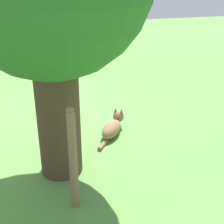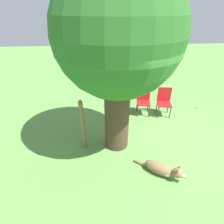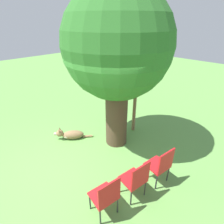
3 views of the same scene
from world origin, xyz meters
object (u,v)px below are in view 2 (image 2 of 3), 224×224
object	(u,v)px
oak_tree	(118,38)
fence_post	(83,125)
red_chair_2	(123,98)
red_chair_0	(164,100)
dog	(162,169)
red_chair_1	(143,99)
tennis_ball	(197,107)

from	to	relation	value
oak_tree	fence_post	size ratio (longest dim) A/B	2.93
fence_post	red_chair_2	size ratio (longest dim) A/B	1.46
red_chair_0	red_chair_2	xyz separation A→B (m)	(0.29, 1.32, 0.00)
dog	red_chair_1	world-z (taller)	red_chair_1
oak_tree	dog	size ratio (longest dim) A/B	4.25
dog	tennis_ball	size ratio (longest dim) A/B	13.82
oak_tree	dog	world-z (taller)	oak_tree
red_chair_1	oak_tree	bearing A→B (deg)	-25.49
tennis_ball	fence_post	bearing A→B (deg)	113.36
red_chair_2	fence_post	bearing A→B (deg)	-26.84
oak_tree	dog	distance (m)	2.86
red_chair_0	red_chair_2	world-z (taller)	same
oak_tree	red_chair_1	bearing A→B (deg)	-34.90
red_chair_1	tennis_ball	distance (m)	2.15
red_chair_2	tennis_ball	distance (m)	2.80
dog	red_chair_2	xyz separation A→B (m)	(2.77, 0.46, 0.38)
oak_tree	red_chair_1	size ratio (longest dim) A/B	4.27
dog	red_chair_2	distance (m)	2.84
tennis_ball	dog	bearing A→B (deg)	140.55
fence_post	red_chair_1	size ratio (longest dim) A/B	1.46
red_chair_1	dog	bearing A→B (deg)	5.06
red_chair_1	tennis_ball	size ratio (longest dim) A/B	13.75
red_chair_2	oak_tree	bearing A→B (deg)	-4.42
oak_tree	red_chair_2	bearing A→B (deg)	-13.83
oak_tree	dog	xyz separation A→B (m)	(-1.08, -0.88, -2.50)
red_chair_1	tennis_ball	bearing A→B (deg)	103.74
oak_tree	red_chair_1	world-z (taller)	oak_tree
fence_post	red_chair_0	world-z (taller)	fence_post
red_chair_1	red_chair_2	bearing A→B (deg)	-93.01
oak_tree	dog	bearing A→B (deg)	-140.86
red_chair_0	red_chair_2	size ratio (longest dim) A/B	1.00
oak_tree	tennis_ball	xyz separation A→B (m)	(1.70, -3.17, -2.61)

